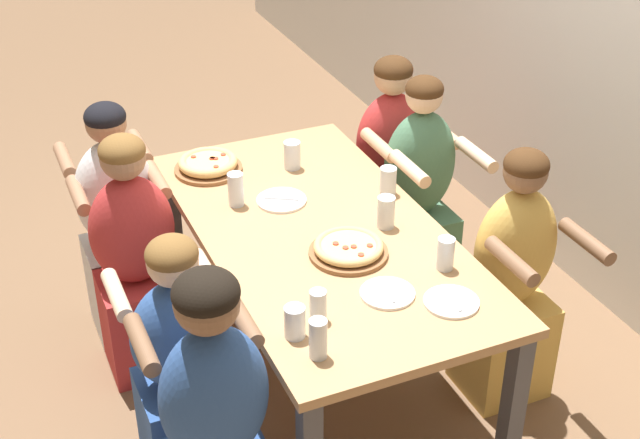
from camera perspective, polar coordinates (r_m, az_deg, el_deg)
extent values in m
plane|color=brown|center=(4.07, 0.00, -9.79)|extent=(18.00, 18.00, 0.00)
cube|color=tan|center=(3.63, 0.00, -0.95)|extent=(1.82, 0.94, 0.04)
cube|color=#4C4C51|center=(4.42, -9.32, -0.86)|extent=(0.07, 0.07, 0.72)
cube|color=#4C4C51|center=(4.64, 0.43, 1.27)|extent=(0.07, 0.07, 0.72)
cube|color=#4C4C51|center=(3.45, 12.23, -11.77)|extent=(0.07, 0.07, 0.72)
cylinder|color=brown|center=(4.10, -7.15, 3.22)|extent=(0.31, 0.31, 0.02)
torus|color=#DBB26B|center=(4.08, -7.19, 3.65)|extent=(0.27, 0.27, 0.04)
cylinder|color=#E5C675|center=(4.08, -7.18, 3.56)|extent=(0.22, 0.22, 0.04)
cylinder|color=#C6422D|center=(4.11, -6.22, 4.17)|extent=(0.02, 0.02, 0.01)
cylinder|color=#C6422D|center=(4.01, -6.67, 3.38)|extent=(0.02, 0.02, 0.01)
cylinder|color=#C6422D|center=(4.08, -6.94, 3.90)|extent=(0.02, 0.02, 0.01)
cylinder|color=#C6422D|center=(4.08, -6.69, 3.91)|extent=(0.02, 0.02, 0.01)
cylinder|color=#C6422D|center=(4.09, -6.89, 3.93)|extent=(0.02, 0.02, 0.01)
cylinder|color=#C6422D|center=(4.11, -8.11, 4.00)|extent=(0.02, 0.02, 0.01)
cylinder|color=brown|center=(3.47, 1.83, -2.14)|extent=(0.31, 0.31, 0.02)
torus|color=#DBB26B|center=(3.45, 1.84, -1.73)|extent=(0.27, 0.27, 0.03)
cylinder|color=#E5C675|center=(3.45, 1.84, -1.81)|extent=(0.23, 0.23, 0.03)
cylinder|color=#C6422D|center=(3.45, 1.01, -1.54)|extent=(0.02, 0.02, 0.01)
cylinder|color=#C6422D|center=(3.38, 2.64, -2.26)|extent=(0.02, 0.02, 0.01)
cylinder|color=#C6422D|center=(3.43, 2.17, -1.74)|extent=(0.02, 0.02, 0.01)
cylinder|color=#C6422D|center=(3.42, 1.64, -1.81)|extent=(0.02, 0.02, 0.01)
cylinder|color=#C6422D|center=(3.44, 3.21, -1.67)|extent=(0.02, 0.02, 0.01)
cylinder|color=white|center=(3.82, -2.48, 1.24)|extent=(0.22, 0.22, 0.01)
cube|color=#B7B7BC|center=(3.82, -2.49, 1.35)|extent=(0.09, 0.14, 0.01)
cylinder|color=white|center=(3.26, 4.34, -4.73)|extent=(0.20, 0.20, 0.01)
cube|color=#B7B7BC|center=(3.25, 4.34, -4.61)|extent=(0.14, 0.03, 0.01)
cylinder|color=white|center=(3.24, 8.40, -5.24)|extent=(0.20, 0.20, 0.01)
cube|color=#B7B7BC|center=(3.24, 8.41, -5.11)|extent=(0.14, 0.02, 0.01)
cylinder|color=silver|center=(3.78, -5.41, 1.93)|extent=(0.07, 0.07, 0.15)
cylinder|color=black|center=(3.80, -5.39, 1.51)|extent=(0.06, 0.06, 0.08)
cylinder|color=silver|center=(3.62, 4.24, 0.47)|extent=(0.07, 0.07, 0.14)
cylinder|color=black|center=(3.64, 4.23, 0.10)|extent=(0.06, 0.06, 0.08)
cylinder|color=silver|center=(3.10, -0.13, -5.54)|extent=(0.06, 0.06, 0.12)
cylinder|color=black|center=(3.11, -0.13, -5.83)|extent=(0.05, 0.05, 0.08)
cylinder|color=silver|center=(2.93, -0.12, -7.64)|extent=(0.06, 0.06, 0.15)
cylinder|color=black|center=(2.95, -0.12, -8.00)|extent=(0.05, 0.05, 0.10)
cylinder|color=silver|center=(3.39, 8.04, -2.17)|extent=(0.07, 0.07, 0.13)
cylinder|color=black|center=(3.41, 8.00, -2.65)|extent=(0.06, 0.06, 0.06)
cylinder|color=silver|center=(4.07, -1.80, 4.14)|extent=(0.08, 0.08, 0.13)
cylinder|color=silver|center=(4.08, -1.79, 3.84)|extent=(0.07, 0.07, 0.08)
cylinder|color=silver|center=(3.87, 4.38, 2.48)|extent=(0.07, 0.07, 0.12)
cylinder|color=silver|center=(3.03, -1.63, -6.57)|extent=(0.07, 0.07, 0.12)
cylinder|color=silver|center=(3.04, -1.62, -6.97)|extent=(0.06, 0.06, 0.07)
cube|color=gold|center=(3.95, 11.59, -7.82)|extent=(0.32, 0.34, 0.46)
ellipsoid|color=gold|center=(3.66, 12.39, -1.78)|extent=(0.24, 0.36, 0.53)
sphere|color=brown|center=(3.49, 13.03, 3.01)|extent=(0.17, 0.17, 0.17)
ellipsoid|color=#422814|center=(3.48, 13.08, 3.45)|extent=(0.18, 0.18, 0.12)
cylinder|color=brown|center=(3.57, 16.70, -1.33)|extent=(0.28, 0.06, 0.06)
cylinder|color=brown|center=(3.38, 12.17, -2.61)|extent=(0.28, 0.06, 0.06)
cube|color=#477556|center=(4.48, 6.03, -2.09)|extent=(0.32, 0.34, 0.46)
ellipsoid|color=#477556|center=(4.23, 6.40, 3.56)|extent=(0.24, 0.36, 0.53)
sphere|color=beige|center=(4.08, 6.69, 7.91)|extent=(0.17, 0.17, 0.17)
ellipsoid|color=#422814|center=(4.07, 6.71, 8.30)|extent=(0.18, 0.18, 0.12)
cylinder|color=beige|center=(4.11, 9.98, 4.11)|extent=(0.28, 0.06, 0.06)
cylinder|color=beige|center=(3.94, 5.77, 3.26)|extent=(0.28, 0.06, 0.06)
cube|color=#B22D2D|center=(4.07, -11.22, -6.43)|extent=(0.32, 0.34, 0.46)
ellipsoid|color=#B22D2D|center=(3.80, -11.94, -0.67)|extent=(0.24, 0.36, 0.50)
sphere|color=#9E7051|center=(3.64, -12.51, 3.88)|extent=(0.19, 0.19, 0.19)
ellipsoid|color=brown|center=(3.62, -12.57, 4.33)|extent=(0.19, 0.19, 0.13)
cylinder|color=#9E7051|center=(3.91, -15.22, 1.52)|extent=(0.28, 0.06, 0.06)
cylinder|color=#9E7051|center=(3.95, -10.38, 2.53)|extent=(0.28, 0.06, 0.06)
ellipsoid|color=#2D5193|center=(2.90, -6.79, -11.16)|extent=(0.24, 0.36, 0.54)
sphere|color=brown|center=(2.66, -7.27, -5.30)|extent=(0.20, 0.20, 0.20)
ellipsoid|color=black|center=(2.64, -7.32, -4.68)|extent=(0.21, 0.21, 0.14)
cylinder|color=brown|center=(2.95, -11.34, -7.83)|extent=(0.28, 0.06, 0.06)
cylinder|color=brown|center=(3.01, -5.01, -6.31)|extent=(0.28, 0.06, 0.06)
cube|color=silver|center=(4.32, -12.21, -4.09)|extent=(0.32, 0.34, 0.46)
ellipsoid|color=silver|center=(4.06, -12.96, 1.59)|extent=(0.24, 0.36, 0.52)
sphere|color=#9E7051|center=(3.91, -13.56, 6.01)|extent=(0.18, 0.18, 0.18)
ellipsoid|color=black|center=(3.89, -13.61, 6.42)|extent=(0.18, 0.18, 0.12)
cylinder|color=#9E7051|center=(4.17, -16.02, 3.67)|extent=(0.28, 0.06, 0.06)
cylinder|color=#9E7051|center=(4.22, -11.47, 4.59)|extent=(0.28, 0.06, 0.06)
cube|color=#B22D2D|center=(4.70, 4.28, -0.26)|extent=(0.32, 0.34, 0.46)
ellipsoid|color=#B22D2D|center=(4.47, 4.52, 5.05)|extent=(0.24, 0.36, 0.51)
sphere|color=tan|center=(4.33, 4.71, 9.14)|extent=(0.19, 0.19, 0.19)
ellipsoid|color=#422814|center=(4.32, 4.73, 9.54)|extent=(0.19, 0.19, 0.13)
cylinder|color=tan|center=(4.34, 7.85, 5.54)|extent=(0.28, 0.06, 0.06)
cylinder|color=tan|center=(4.19, 3.80, 4.78)|extent=(0.28, 0.06, 0.06)
cube|color=#2D5193|center=(3.53, -8.35, -13.03)|extent=(0.32, 0.34, 0.46)
ellipsoid|color=#2D5193|center=(3.23, -8.96, -7.25)|extent=(0.24, 0.36, 0.45)
sphere|color=beige|center=(3.05, -9.42, -2.69)|extent=(0.18, 0.18, 0.18)
ellipsoid|color=brown|center=(3.03, -9.47, -2.19)|extent=(0.18, 0.18, 0.13)
cylinder|color=beige|center=(3.32, -12.89, -4.72)|extent=(0.28, 0.06, 0.06)
cylinder|color=beige|center=(3.38, -7.24, -3.45)|extent=(0.28, 0.06, 0.06)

